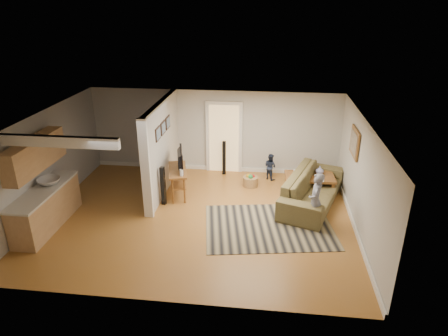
{
  "coord_description": "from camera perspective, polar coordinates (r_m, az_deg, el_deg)",
  "views": [
    {
      "loc": [
        1.64,
        -8.42,
        4.96
      ],
      "look_at": [
        0.58,
        0.58,
        1.1
      ],
      "focal_mm": 32.0,
      "sensor_mm": 36.0,
      "label": 1
    }
  ],
  "objects": [
    {
      "name": "ground",
      "position": [
        9.91,
        -3.73,
        -7.01
      ],
      "size": [
        7.5,
        7.5,
        0.0
      ],
      "primitive_type": "plane",
      "color": "#9C6427",
      "rests_on": "ground"
    },
    {
      "name": "room_shell",
      "position": [
        9.89,
        -9.59,
        2.0
      ],
      "size": [
        7.54,
        6.02,
        2.52
      ],
      "color": "#B6B4AF",
      "rests_on": "ground"
    },
    {
      "name": "area_rug",
      "position": [
        9.57,
        6.42,
        -8.28
      ],
      "size": [
        3.27,
        2.61,
        0.01
      ],
      "primitive_type": "cube",
      "rotation": [
        0.0,
        0.0,
        0.16
      ],
      "color": "black",
      "rests_on": "ground"
    },
    {
      "name": "sofa",
      "position": [
        10.81,
        12.39,
        -4.84
      ],
      "size": [
        1.95,
        3.01,
        0.82
      ],
      "primitive_type": "imported",
      "rotation": [
        0.0,
        0.0,
        1.24
      ],
      "color": "#403220",
      "rests_on": "ground"
    },
    {
      "name": "coffee_table",
      "position": [
        11.16,
        12.21,
        -1.59
      ],
      "size": [
        1.35,
        0.83,
        0.78
      ],
      "rotation": [
        0.0,
        0.0,
        0.05
      ],
      "color": "brown",
      "rests_on": "ground"
    },
    {
      "name": "tv_console",
      "position": [
        10.76,
        -6.59,
        -0.51
      ],
      "size": [
        0.73,
        1.27,
        1.03
      ],
      "rotation": [
        0.0,
        0.0,
        0.25
      ],
      "color": "brown",
      "rests_on": "ground"
    },
    {
      "name": "speaker_left",
      "position": [
        10.37,
        -8.7,
        -2.55
      ],
      "size": [
        0.12,
        0.12,
        1.05
      ],
      "primitive_type": "cube",
      "rotation": [
        0.0,
        0.0,
        -0.21
      ],
      "color": "black",
      "rests_on": "ground"
    },
    {
      "name": "speaker_right",
      "position": [
        12.05,
        0.02,
        1.47
      ],
      "size": [
        0.11,
        0.11,
        1.05
      ],
      "primitive_type": "cube",
      "rotation": [
        0.0,
        0.0,
        0.04
      ],
      "color": "black",
      "rests_on": "ground"
    },
    {
      "name": "toy_basket",
      "position": [
        11.42,
        3.8,
        -1.85
      ],
      "size": [
        0.43,
        0.43,
        0.38
      ],
      "color": "olive",
      "rests_on": "ground"
    },
    {
      "name": "child",
      "position": [
        9.79,
        12.59,
        -8.01
      ],
      "size": [
        0.39,
        0.53,
        1.34
      ],
      "primitive_type": "imported",
      "rotation": [
        0.0,
        0.0,
        -1.71
      ],
      "color": "slate",
      "rests_on": "ground"
    },
    {
      "name": "toddler",
      "position": [
        11.99,
        6.53,
        -1.53
      ],
      "size": [
        0.49,
        0.48,
        0.79
      ],
      "primitive_type": "imported",
      "rotation": [
        0.0,
        0.0,
        2.43
      ],
      "color": "#1E273F",
      "rests_on": "ground"
    }
  ]
}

